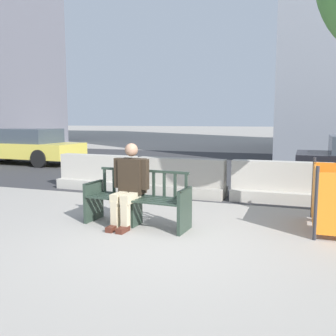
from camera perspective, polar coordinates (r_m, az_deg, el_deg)
name	(u,v)px	position (r m, az deg, el deg)	size (l,w,h in m)	color
ground_plane	(165,242)	(5.28, -0.40, -11.22)	(200.00, 200.00, 0.00)	gray
street_asphalt	(248,168)	(13.62, 12.14, 0.06)	(120.00, 12.00, 0.01)	#333335
street_bench	(137,201)	(6.01, -4.69, -5.03)	(1.72, 0.65, 0.88)	#28382D
seated_person	(129,183)	(5.95, -5.92, -2.28)	(0.59, 0.74, 1.31)	#2D2319
jersey_barrier_centre	(181,181)	(8.34, 1.96, -1.93)	(2.02, 0.74, 0.84)	#9E998E
jersey_barrier_left	(99,175)	(9.30, -10.53, -1.09)	(2.03, 0.76, 0.84)	#ADA89E
jersey_barrier_right	(281,186)	(8.05, 16.79, -2.57)	(2.01, 0.70, 0.84)	#ADA89E
car_taxi_near	(24,146)	(15.58, -21.15, 3.15)	(4.82, 1.94, 1.36)	#DBC64C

